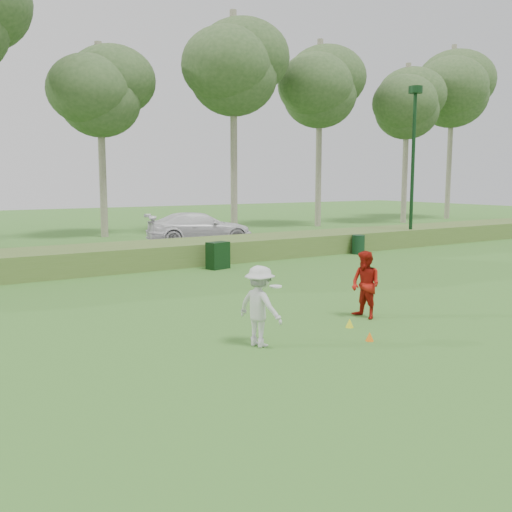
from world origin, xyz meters
TOP-DOWN VIEW (x-y plane):
  - ground at (0.00, 0.00)m, footprint 120.00×120.00m
  - reed_strip at (0.00, 12.00)m, footprint 80.00×3.00m
  - park_road at (0.00, 17.00)m, footprint 80.00×6.00m
  - lamp_post at (14.00, 11.00)m, footprint 0.70×0.70m
  - tree_4 at (2.00, 24.50)m, footprint 6.24×6.24m
  - tree_5 at (10.00, 22.50)m, footprint 7.28×7.28m
  - tree_6 at (18.00, 23.80)m, footprint 7.02×7.02m
  - tree_7 at (26.00, 22.80)m, footprint 6.50×6.50m
  - tree_8 at (33.00, 24.20)m, footprint 8.06×8.06m
  - player_white at (-2.39, 0.06)m, footprint 1.00×1.24m
  - player_red at (1.19, 0.69)m, footprint 0.69×0.87m
  - cone_orange at (-0.17, -0.92)m, footprint 0.18×0.18m
  - cone_yellow at (0.23, 0.19)m, footprint 0.20×0.20m
  - utility_cabinet at (1.87, 9.76)m, footprint 0.95×0.71m
  - trash_bin at (9.61, 10.17)m, footprint 0.76×0.76m
  - car_right at (5.11, 17.80)m, footprint 6.11×3.62m

SIDE VIEW (x-z plane):
  - ground at x=0.00m, z-range 0.00..0.00m
  - park_road at x=0.00m, z-range 0.00..0.06m
  - cone_orange at x=-0.17m, z-range 0.00..0.20m
  - cone_yellow at x=0.23m, z-range 0.00..0.22m
  - trash_bin at x=9.61m, z-range 0.00..0.90m
  - reed_strip at x=0.00m, z-range 0.00..0.90m
  - utility_cabinet at x=1.87m, z-range 0.00..1.06m
  - player_red at x=1.19m, z-range 0.00..1.71m
  - player_white at x=-2.39m, z-range 0.00..1.72m
  - car_right at x=5.11m, z-range 0.06..1.72m
  - lamp_post at x=14.00m, z-range 1.51..9.68m
  - tree_4 at x=2.00m, z-range 2.84..14.34m
  - tree_7 at x=26.00m, z-range 3.09..15.59m
  - tree_6 at x=18.00m, z-range 3.35..16.85m
  - tree_5 at x=10.00m, z-range 3.47..17.47m
  - tree_8 at x=33.00m, z-range 3.73..18.73m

